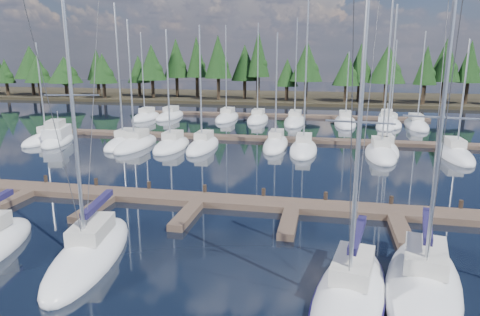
% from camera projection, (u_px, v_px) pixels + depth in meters
% --- Properties ---
extents(ground, '(260.00, 260.00, 0.00)m').
position_uv_depth(ground, '(238.00, 160.00, 39.40)').
color(ground, black).
rests_on(ground, ground).
extents(far_shore, '(220.00, 30.00, 0.60)m').
position_uv_depth(far_shore, '(291.00, 98.00, 96.56)').
color(far_shore, '#2B2417').
rests_on(far_shore, ground).
extents(main_dock, '(44.00, 6.13, 0.90)m').
position_uv_depth(main_dock, '(198.00, 203.00, 27.29)').
color(main_dock, brown).
rests_on(main_dock, ground).
extents(back_docks, '(50.00, 21.80, 0.40)m').
position_uv_depth(back_docks, '(267.00, 125.00, 58.03)').
color(back_docks, brown).
rests_on(back_docks, ground).
extents(front_sailboat_3, '(4.01, 8.98, 14.02)m').
position_uv_depth(front_sailboat_3, '(90.00, 253.00, 20.09)').
color(front_sailboat_3, white).
rests_on(front_sailboat_3, ground).
extents(front_sailboat_4, '(4.27, 9.36, 12.91)m').
position_uv_depth(front_sailboat_4, '(350.00, 295.00, 16.58)').
color(front_sailboat_4, white).
rests_on(front_sailboat_4, ground).
extents(front_sailboat_5, '(4.63, 9.57, 13.00)m').
position_uv_depth(front_sailboat_5, '(423.00, 284.00, 17.42)').
color(front_sailboat_5, white).
rests_on(front_sailboat_5, ground).
extents(back_sailboat_rows, '(45.52, 30.90, 16.00)m').
position_uv_depth(back_sailboat_rows, '(263.00, 131.00, 53.21)').
color(back_sailboat_rows, white).
rests_on(back_sailboat_rows, ground).
extents(motor_yacht_left, '(5.25, 8.67, 4.11)m').
position_uv_depth(motor_yacht_left, '(58.00, 138.00, 47.58)').
color(motor_yacht_left, white).
rests_on(motor_yacht_left, ground).
extents(motor_yacht_right, '(3.73, 8.08, 3.88)m').
position_uv_depth(motor_yacht_right, '(386.00, 124.00, 57.73)').
color(motor_yacht_right, white).
rests_on(motor_yacht_right, ground).
extents(tree_line, '(185.89, 11.36, 13.76)m').
position_uv_depth(tree_line, '(278.00, 67.00, 85.97)').
color(tree_line, black).
rests_on(tree_line, far_shore).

